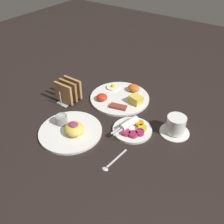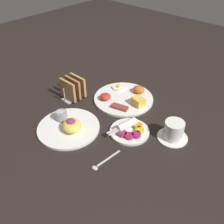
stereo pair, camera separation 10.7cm
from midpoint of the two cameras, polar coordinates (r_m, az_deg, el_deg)
The scene contains 7 objects.
ground_plane at distance 1.09m, azimuth -4.54°, elevation -1.34°, with size 3.00×3.00×0.00m, color black.
plate_breakfast at distance 1.20m, azimuth -0.56°, elevation 3.41°, with size 0.28×0.28×0.05m.
plate_condiments at distance 1.01m, azimuth 1.65°, elevation -3.95°, with size 0.16×0.17×0.04m.
plate_foreground at distance 1.03m, azimuth -12.41°, elevation -4.00°, with size 0.26×0.26×0.06m.
toast_rack at distance 1.19m, azimuth -12.49°, elevation 4.54°, with size 0.10×0.12×0.10m.
coffee_cup at distance 1.01m, azimuth 11.43°, elevation -3.21°, with size 0.12×0.12×0.08m.
teaspoon at distance 0.90m, azimuth -3.67°, elevation -11.70°, with size 0.03×0.13×0.01m.
Camera 1 is at (0.52, -0.67, 0.68)m, focal length 40.00 mm.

